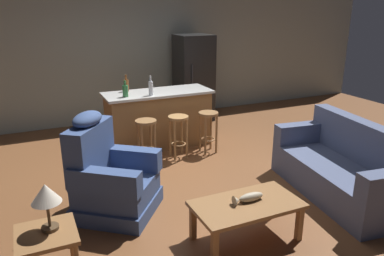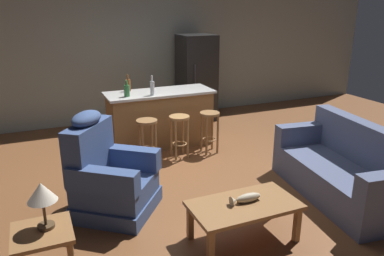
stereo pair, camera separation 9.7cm
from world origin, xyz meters
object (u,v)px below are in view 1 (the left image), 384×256
Objects in this scene: fish_figurine at (248,198)px; kitchen_island at (159,119)px; bottle_wine_dark at (151,88)px; end_table at (47,243)px; bar_stool_right at (208,125)px; refrigerator at (194,78)px; couch at (343,169)px; recliner_near_lamp at (110,178)px; bottle_tall_green at (126,85)px; bottle_short_amber at (125,91)px; table_lamp at (46,196)px; coffee_table at (247,208)px; bar_stool_middle at (178,129)px; bar_stool_left at (146,133)px.

kitchen_island reaches higher than fish_figurine.
bottle_wine_dark is (-0.19, -0.21, 0.59)m from kitchen_island.
bar_stool_right reaches higher than end_table.
refrigerator reaches higher than fish_figurine.
couch is 1.66× the size of recliner_near_lamp.
bottle_tall_green is at bearing -47.70° from couch.
bottle_wine_dark is (1.82, 2.70, 0.61)m from end_table.
recliner_near_lamp is at bearing -111.51° from bottle_short_amber.
recliner_near_lamp is 0.68× the size of refrigerator.
bottle_tall_green is (-0.46, 0.25, 0.58)m from kitchen_island.
table_lamp reaches higher than end_table.
coffee_table is 4.28× the size of bottle_short_amber.
bar_stool_right is (2.60, 2.24, -0.40)m from table_lamp.
table_lamp is 1.48× the size of bottle_tall_green.
table_lamp is at bearing 11.45° from couch.
refrigerator is at bearing 51.96° from table_lamp.
table_lamp reaches higher than bar_stool_middle.
refrigerator is 2.00m from bottle_wine_dark.
fish_figurine is 1.32× the size of bottle_short_amber.
bottle_wine_dark is (1.78, 2.67, 0.20)m from table_lamp.
bottle_wine_dark is at bearing 56.00° from end_table.
bar_stool_right is 1.43m from bottle_short_amber.
couch is 6.32× the size of bottle_wine_dark.
couch is 2.47m from bar_stool_middle.
bar_stool_middle is (2.08, 2.24, -0.40)m from table_lamp.
bar_stool_left is at bearing 97.98° from fish_figurine.
bar_stool_middle is 2.15× the size of bottle_wine_dark.
fish_figurine is 1.91m from end_table.
coffee_table is 2.36m from bar_stool_middle.
fish_figurine is 2.35m from bar_stool_left.
bar_stool_right is (0.63, -0.63, -0.01)m from kitchen_island.
table_lamp reaches higher than kitchen_island.
couch is (1.65, 0.33, -0.02)m from coffee_table.
recliner_near_lamp reaches higher than fish_figurine.
bottle_short_amber is (-0.69, 0.50, 0.58)m from bar_stool_middle.
bar_stool_left is at bearing -131.83° from refrigerator.
refrigerator is (3.19, 4.07, 0.01)m from table_lamp.
bottle_tall_green is 0.87× the size of bottle_wine_dark.
table_lamp is 3.46m from bar_stool_right.
refrigerator is (1.11, 1.83, 0.41)m from bar_stool_middle.
refrigerator is (-0.31, 3.84, 0.54)m from couch.
couch is 2.21m from bar_stool_right.
bottle_short_amber is at bearing 99.75° from fish_figurine.
couch is 1.11× the size of kitchen_island.
bar_stool_right is at bearing 70.65° from recliner_near_lamp.
recliner_near_lamp reaches higher than bar_stool_right.
kitchen_island reaches higher than bar_stool_right.
recliner_near_lamp is 4.67× the size of bottle_short_amber.
kitchen_island is at bearing 99.25° from bar_stool_middle.
recliner_near_lamp is 1.94m from bottle_short_amber.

